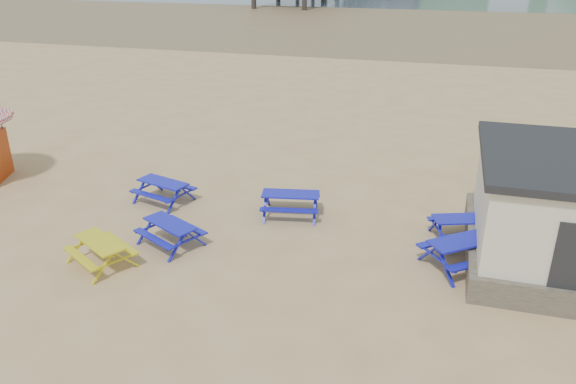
% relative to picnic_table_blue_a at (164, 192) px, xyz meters
% --- Properties ---
extents(ground, '(400.00, 400.00, 0.00)m').
position_rel_picnic_table_blue_a_xyz_m(ground, '(3.15, -1.74, -0.38)').
color(ground, tan).
rests_on(ground, ground).
extents(wet_sand, '(400.00, 400.00, 0.00)m').
position_rel_picnic_table_blue_a_xyz_m(wet_sand, '(3.15, 53.26, -0.37)').
color(wet_sand, olive).
rests_on(wet_sand, ground).
extents(picnic_table_blue_a, '(2.13, 1.89, 0.75)m').
position_rel_picnic_table_blue_a_xyz_m(picnic_table_blue_a, '(0.00, 0.00, 0.00)').
color(picnic_table_blue_a, '#190DA5').
rests_on(picnic_table_blue_a, ground).
extents(picnic_table_blue_b, '(2.08, 1.80, 0.77)m').
position_rel_picnic_table_blue_a_xyz_m(picnic_table_blue_b, '(4.46, 0.17, 0.01)').
color(picnic_table_blue_b, '#190DA5').
rests_on(picnic_table_blue_b, ground).
extents(picnic_table_blue_c, '(2.16, 1.95, 0.75)m').
position_rel_picnic_table_blue_a_xyz_m(picnic_table_blue_c, '(9.85, -0.11, -0.00)').
color(picnic_table_blue_c, '#190DA5').
rests_on(picnic_table_blue_c, ground).
extents(picnic_table_blue_d, '(2.17, 2.02, 0.73)m').
position_rel_picnic_table_blue_a_xyz_m(picnic_table_blue_d, '(1.63, -2.72, -0.01)').
color(picnic_table_blue_d, '#190DA5').
rests_on(picnic_table_blue_d, ground).
extents(picnic_table_blue_f, '(2.55, 2.49, 0.83)m').
position_rel_picnic_table_blue_a_xyz_m(picnic_table_blue_f, '(9.84, -1.65, 0.04)').
color(picnic_table_blue_f, '#190DA5').
rests_on(picnic_table_blue_f, ground).
extents(picnic_table_yellow, '(2.21, 2.09, 0.73)m').
position_rel_picnic_table_blue_a_xyz_m(picnic_table_yellow, '(0.30, -4.25, -0.01)').
color(picnic_table_yellow, '#C1BC0D').
rests_on(picnic_table_yellow, ground).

